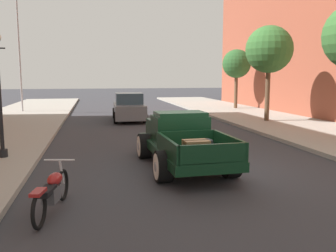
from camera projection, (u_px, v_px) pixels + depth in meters
The scene contains 7 objects.
ground_plane at pixel (195, 168), 10.25m from camera, with size 140.00×140.00×0.00m, color #333338.
hotrod_truck_dark_green at pixel (181, 140), 10.53m from camera, with size 2.30×4.99×1.58m.
motorcycle_parked at pixel (52, 191), 6.82m from camera, with size 0.68×2.09×0.93m.
car_background_grey at pixel (129, 108), 21.20m from camera, with size 1.98×4.35×1.65m.
flagpole at pixel (22, 31), 24.83m from camera, with size 1.74×0.16×9.16m.
street_tree_second at pixel (269, 50), 19.58m from camera, with size 2.58×2.58×5.22m.
street_tree_third at pixel (237, 64), 27.65m from camera, with size 2.20×2.20×4.54m.
Camera 1 is at (-2.78, -9.63, 2.61)m, focal length 38.21 mm.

